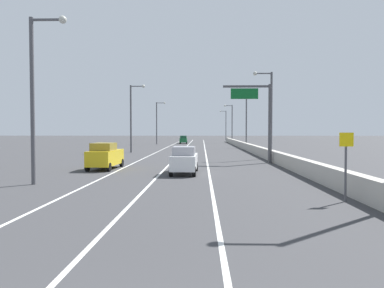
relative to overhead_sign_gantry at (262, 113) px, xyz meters
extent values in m
plane|color=#38383A|center=(-6.75, 32.09, -4.73)|extent=(320.00, 320.00, 0.00)
cube|color=silver|center=(-12.25, 23.09, -4.73)|extent=(0.16, 130.00, 0.00)
cube|color=silver|center=(-8.75, 23.09, -4.73)|extent=(0.16, 130.00, 0.00)
cube|color=silver|center=(-5.25, 23.09, -4.73)|extent=(0.16, 130.00, 0.00)
cube|color=#B2ADA3|center=(1.34, 8.09, -4.18)|extent=(0.60, 120.00, 1.10)
cylinder|color=#47474C|center=(0.74, 0.02, -0.98)|extent=(0.36, 0.36, 7.50)
cube|color=#47474C|center=(-1.51, 0.02, 2.57)|extent=(4.50, 0.20, 0.20)
cube|color=#0C5923|center=(-1.73, -0.10, 1.87)|extent=(2.60, 0.10, 1.00)
cylinder|color=#4C4C51|center=(0.44, -19.34, -3.53)|extent=(0.10, 0.10, 2.40)
cube|color=yellow|center=(0.44, -19.38, -2.03)|extent=(0.60, 0.04, 0.60)
cylinder|color=#4C4C51|center=(1.83, 5.27, 0.01)|extent=(0.24, 0.24, 9.48)
cube|color=#4C4C51|center=(0.93, 5.27, 4.60)|extent=(1.80, 0.12, 0.12)
sphere|color=beige|center=(0.03, 5.27, 4.60)|extent=(0.44, 0.44, 0.44)
cylinder|color=#4C4C51|center=(2.21, 31.17, 0.01)|extent=(0.24, 0.24, 9.48)
cube|color=#4C4C51|center=(1.31, 31.17, 4.60)|extent=(1.80, 0.12, 0.12)
sphere|color=beige|center=(0.41, 31.17, 4.60)|extent=(0.44, 0.44, 0.44)
cylinder|color=#4C4C51|center=(1.78, 57.07, 0.01)|extent=(0.24, 0.24, 9.48)
cube|color=#4C4C51|center=(0.88, 57.07, 4.60)|extent=(1.80, 0.12, 0.12)
sphere|color=beige|center=(-0.02, 57.07, 4.60)|extent=(0.44, 0.44, 0.44)
cylinder|color=#4C4C51|center=(1.93, 82.97, 0.01)|extent=(0.24, 0.24, 9.48)
cube|color=#4C4C51|center=(1.03, 82.97, 4.60)|extent=(1.80, 0.12, 0.12)
sphere|color=beige|center=(0.13, 82.97, 4.60)|extent=(0.44, 0.44, 0.44)
cylinder|color=#4C4C51|center=(-15.42, -14.62, 0.01)|extent=(0.24, 0.24, 9.48)
cube|color=#4C4C51|center=(-14.52, -14.62, 4.60)|extent=(1.80, 0.12, 0.12)
sphere|color=beige|center=(-13.62, -14.62, 4.60)|extent=(0.44, 0.44, 0.44)
cylinder|color=#4C4C51|center=(-15.80, 16.45, 0.01)|extent=(0.24, 0.24, 9.48)
cube|color=#4C4C51|center=(-14.90, 16.45, 4.60)|extent=(1.80, 0.12, 0.12)
sphere|color=beige|center=(-14.00, 16.45, 4.60)|extent=(0.44, 0.44, 0.44)
cylinder|color=#4C4C51|center=(-15.98, 47.53, 0.01)|extent=(0.24, 0.24, 9.48)
cube|color=#4C4C51|center=(-15.08, 47.53, 4.60)|extent=(1.80, 0.12, 0.12)
sphere|color=beige|center=(-14.18, 47.53, 4.60)|extent=(0.44, 0.44, 0.44)
cube|color=#196033|center=(-10.16, 52.17, -3.90)|extent=(1.77, 4.35, 0.98)
cube|color=#1C4633|center=(-10.15, 51.74, -3.11)|extent=(1.53, 1.97, 0.60)
cylinder|color=black|center=(-10.96, 53.87, -4.39)|extent=(0.23, 0.68, 0.68)
cylinder|color=black|center=(-9.41, 53.89, -4.39)|extent=(0.23, 0.68, 0.68)
cylinder|color=black|center=(-10.90, 50.45, -4.39)|extent=(0.23, 0.68, 0.68)
cylinder|color=black|center=(-9.36, 50.48, -4.39)|extent=(0.23, 0.68, 0.68)
cube|color=white|center=(-7.02, -9.04, -3.88)|extent=(1.83, 4.51, 1.02)
cube|color=#96969E|center=(-7.04, -9.49, -3.07)|extent=(1.57, 2.05, 0.60)
cylinder|color=black|center=(-7.76, -7.24, -4.39)|extent=(0.24, 0.69, 0.68)
cylinder|color=black|center=(-6.20, -7.27, -4.39)|extent=(0.24, 0.69, 0.68)
cylinder|color=black|center=(-7.85, -10.80, -4.39)|extent=(0.24, 0.69, 0.68)
cylinder|color=black|center=(-6.29, -10.84, -4.39)|extent=(0.24, 0.69, 0.68)
cube|color=gold|center=(-13.53, -6.03, -3.80)|extent=(2.00, 4.72, 1.17)
cube|color=olive|center=(-13.54, -6.49, -2.91)|extent=(1.68, 2.15, 0.60)
cylinder|color=black|center=(-14.28, -4.12, -4.39)|extent=(0.25, 0.69, 0.68)
cylinder|color=black|center=(-12.63, -4.18, -4.39)|extent=(0.25, 0.69, 0.68)
cylinder|color=black|center=(-14.43, -7.87, -4.39)|extent=(0.25, 0.69, 0.68)
cylinder|color=black|center=(-12.77, -7.93, -4.39)|extent=(0.25, 0.69, 0.68)
camera|label=1|loc=(-5.78, -35.39, -1.65)|focal=34.51mm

